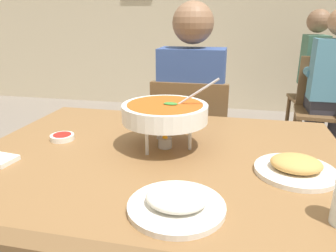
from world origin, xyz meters
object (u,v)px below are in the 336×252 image
object	(u,v)px
appetizer_plate	(296,167)
patron_bg_right	(332,78)
chair_bg_left	(325,93)
chair_diner_main	(190,144)
curry_bowl	(165,113)
diner_main	(192,105)
rice_plate	(176,202)
chair_bg_right	(322,102)
sauce_dish	(62,137)
patron_bg_left	(316,69)
dining_table_main	(159,181)

from	to	relation	value
appetizer_plate	patron_bg_right	distance (m)	2.06
chair_bg_left	chair_diner_main	bearing A→B (deg)	-123.72
chair_diner_main	curry_bowl	size ratio (longest dim) A/B	2.71
diner_main	rice_plate	distance (m)	1.14
appetizer_plate	chair_bg_right	xyz separation A→B (m)	(0.56, 2.08, -0.29)
chair_diner_main	sauce_dish	bearing A→B (deg)	-118.47
sauce_dish	chair_bg_right	size ratio (longest dim) A/B	0.10
diner_main	patron_bg_right	world-z (taller)	same
diner_main	rice_plate	world-z (taller)	diner_main
curry_bowl	rice_plate	xyz separation A→B (m)	(0.12, -0.38, -0.11)
rice_plate	appetizer_plate	xyz separation A→B (m)	(0.31, 0.26, 0.00)
rice_plate	patron_bg_left	xyz separation A→B (m)	(0.88, 2.79, -0.05)
chair_diner_main	chair_bg_right	size ratio (longest dim) A/B	1.00
curry_bowl	chair_bg_right	size ratio (longest dim) A/B	0.37
dining_table_main	chair_diner_main	distance (m)	0.79
chair_bg_right	patron_bg_left	xyz separation A→B (m)	(0.01, 0.45, 0.24)
chair_diner_main	curry_bowl	distance (m)	0.82
patron_bg_left	curry_bowl	bearing A→B (deg)	-112.47
rice_plate	chair_bg_right	xyz separation A→B (m)	(0.87, 2.34, -0.29)
chair_diner_main	chair_bg_left	bearing A→B (deg)	56.28
patron_bg_left	sauce_dish	bearing A→B (deg)	-120.02
sauce_dish	appetizer_plate	bearing A→B (deg)	-7.30
dining_table_main	diner_main	bearing A→B (deg)	90.00
curry_bowl	appetizer_plate	distance (m)	0.46
dining_table_main	chair_diner_main	size ratio (longest dim) A/B	1.42
sauce_dish	patron_bg_left	size ratio (longest dim) A/B	0.07
sauce_dish	chair_bg_left	size ratio (longest dim) A/B	0.10
curry_bowl	appetizer_plate	size ratio (longest dim) A/B	1.39
diner_main	rice_plate	bearing A→B (deg)	-83.66
chair_bg_left	sauce_dish	bearing A→B (deg)	-122.20
patron_bg_left	patron_bg_right	world-z (taller)	same
chair_diner_main	diner_main	size ratio (longest dim) A/B	0.69
dining_table_main	patron_bg_left	bearing A→B (deg)	67.81
rice_plate	patron_bg_right	world-z (taller)	patron_bg_right
diner_main	appetizer_plate	distance (m)	0.97
sauce_dish	patron_bg_left	world-z (taller)	patron_bg_left
dining_table_main	curry_bowl	bearing A→B (deg)	80.42
curry_bowl	chair_bg_left	xyz separation A→B (m)	(1.10, 2.38, -0.40)
dining_table_main	chair_bg_left	xyz separation A→B (m)	(1.11, 2.44, -0.16)
curry_bowl	sauce_dish	xyz separation A→B (m)	(-0.40, -0.01, -0.12)
chair_diner_main	patron_bg_right	distance (m)	1.56
curry_bowl	appetizer_plate	world-z (taller)	curry_bowl
chair_diner_main	rice_plate	bearing A→B (deg)	-83.47
chair_diner_main	patron_bg_right	size ratio (longest dim) A/B	0.69
chair_diner_main	dining_table_main	bearing A→B (deg)	-90.00
patron_bg_left	rice_plate	bearing A→B (deg)	-107.53
chair_diner_main	curry_bowl	world-z (taller)	curry_bowl
chair_bg_left	patron_bg_right	size ratio (longest dim) A/B	0.69
rice_plate	appetizer_plate	world-z (taller)	same
chair_bg_left	patron_bg_right	world-z (taller)	patron_bg_right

